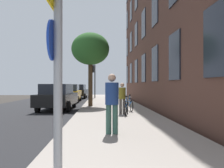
# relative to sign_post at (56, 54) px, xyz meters

# --- Properties ---
(ground_plane) EXTENTS (41.80, 41.80, 0.00)m
(ground_plane) POSITION_rel_sign_post_xyz_m (-2.09, 12.32, -2.00)
(ground_plane) COLOR #332D28
(road_asphalt) EXTENTS (7.00, 38.00, 0.01)m
(road_asphalt) POSITION_rel_sign_post_xyz_m (-4.19, 12.32, -2.00)
(road_asphalt) COLOR #232326
(road_asphalt) RESTS_ON ground
(sidewalk) EXTENTS (4.20, 38.00, 0.12)m
(sidewalk) POSITION_rel_sign_post_xyz_m (1.41, 12.32, -1.94)
(sidewalk) COLOR #9E9389
(sidewalk) RESTS_ON ground
(sign_post) EXTENTS (0.16, 0.60, 3.27)m
(sign_post) POSITION_rel_sign_post_xyz_m (0.00, 0.00, 0.00)
(sign_post) COLOR gray
(sign_post) RESTS_ON sidewalk
(traffic_light) EXTENTS (0.43, 0.24, 3.68)m
(traffic_light) POSITION_rel_sign_post_xyz_m (-0.18, 22.41, 0.63)
(traffic_light) COLOR black
(traffic_light) RESTS_ON sidewalk
(tree_near) EXTENTS (2.62, 2.62, 5.07)m
(tree_near) POSITION_rel_sign_post_xyz_m (-0.13, 12.83, 2.03)
(tree_near) COLOR #4C3823
(tree_near) RESTS_ON sidewalk
(bicycle_0) EXTENTS (0.48, 1.57, 0.93)m
(bicycle_0) POSITION_rel_sign_post_xyz_m (1.86, 8.04, -1.52)
(bicycle_0) COLOR black
(bicycle_0) RESTS_ON sidewalk
(bicycle_1) EXTENTS (0.42, 1.72, 0.93)m
(bicycle_1) POSITION_rel_sign_post_xyz_m (2.18, 9.73, -1.52)
(bicycle_1) COLOR black
(bicycle_1) RESTS_ON sidewalk
(bicycle_2) EXTENTS (0.42, 1.73, 0.99)m
(bicycle_2) POSITION_rel_sign_post_xyz_m (1.59, 14.14, -1.50)
(bicycle_2) COLOR black
(bicycle_2) RESTS_ON sidewalk
(pedestrian_0) EXTENTS (0.47, 0.47, 1.79)m
(pedestrian_0) POSITION_rel_sign_post_xyz_m (0.94, 3.64, -0.86)
(pedestrian_0) COLOR #33594C
(pedestrian_0) RESTS_ON sidewalk
(pedestrian_1) EXTENTS (0.40, 0.40, 1.56)m
(pedestrian_1) POSITION_rel_sign_post_xyz_m (1.66, 8.21, -1.00)
(pedestrian_1) COLOR #4C4742
(pedestrian_1) RESTS_ON sidewalk
(car_0) EXTENTS (2.11, 4.48, 1.62)m
(car_0) POSITION_rel_sign_post_xyz_m (-2.14, 11.49, -1.16)
(car_0) COLOR black
(car_0) RESTS_ON road_asphalt
(car_1) EXTENTS (1.85, 4.18, 1.62)m
(car_1) POSITION_rel_sign_post_xyz_m (-2.24, 18.12, -1.16)
(car_1) COLOR orange
(car_1) RESTS_ON road_asphalt
(car_2) EXTENTS (2.05, 4.19, 1.62)m
(car_2) POSITION_rel_sign_post_xyz_m (-2.07, 23.81, -1.16)
(car_2) COLOR black
(car_2) RESTS_ON road_asphalt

